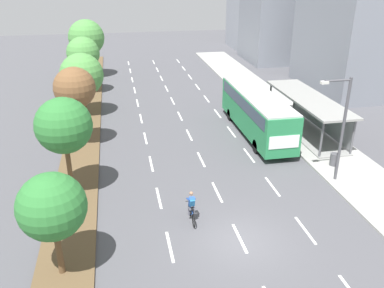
# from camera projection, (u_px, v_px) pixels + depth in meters

# --- Properties ---
(ground_plane) EXTENTS (140.00, 140.00, 0.00)m
(ground_plane) POSITION_uv_depth(u_px,v_px,m) (241.00, 241.00, 19.86)
(ground_plane) COLOR #4C4C51
(median_strip) EXTENTS (2.60, 52.00, 0.12)m
(median_strip) POSITION_uv_depth(u_px,v_px,m) (86.00, 116.00, 36.37)
(median_strip) COLOR brown
(median_strip) RESTS_ON ground
(sidewalk_right) EXTENTS (4.50, 52.00, 0.15)m
(sidewalk_right) POSITION_uv_depth(u_px,v_px,m) (271.00, 104.00, 39.41)
(sidewalk_right) COLOR #9E9E99
(sidewalk_right) RESTS_ON ground
(lane_divider_left) EXTENTS (0.14, 47.94, 0.01)m
(lane_divider_left) POSITION_uv_depth(u_px,v_px,m) (141.00, 119.00, 35.85)
(lane_divider_left) COLOR white
(lane_divider_left) RESTS_ON ground
(lane_divider_center) EXTENTS (0.14, 47.94, 0.01)m
(lane_divider_center) POSITION_uv_depth(u_px,v_px,m) (180.00, 116.00, 36.46)
(lane_divider_center) COLOR white
(lane_divider_center) RESTS_ON ground
(lane_divider_right) EXTENTS (0.14, 47.94, 0.01)m
(lane_divider_right) POSITION_uv_depth(u_px,v_px,m) (218.00, 114.00, 37.07)
(lane_divider_right) COLOR white
(lane_divider_right) RESTS_ON ground
(bus_shelter) EXTENTS (2.90, 10.56, 2.86)m
(bus_shelter) POSITION_uv_depth(u_px,v_px,m) (310.00, 111.00, 32.10)
(bus_shelter) COLOR gray
(bus_shelter) RESTS_ON sidewalk_right
(bus) EXTENTS (2.54, 11.29, 3.37)m
(bus) POSITION_uv_depth(u_px,v_px,m) (256.00, 109.00, 31.79)
(bus) COLOR #28844C
(bus) RESTS_ON ground
(cyclist) EXTENTS (0.46, 1.82, 1.71)m
(cyclist) POSITION_uv_depth(u_px,v_px,m) (192.00, 208.00, 21.15)
(cyclist) COLOR black
(cyclist) RESTS_ON ground
(median_tree_nearest) EXTENTS (2.84, 2.84, 4.77)m
(median_tree_nearest) POSITION_uv_depth(u_px,v_px,m) (52.00, 207.00, 16.37)
(median_tree_nearest) COLOR brown
(median_tree_nearest) RESTS_ON median_strip
(median_tree_second) EXTENTS (3.16, 3.16, 5.79)m
(median_tree_second) POSITION_uv_depth(u_px,v_px,m) (64.00, 126.00, 22.29)
(median_tree_second) COLOR brown
(median_tree_second) RESTS_ON median_strip
(median_tree_third) EXTENTS (2.95, 2.95, 5.87)m
(median_tree_third) POSITION_uv_depth(u_px,v_px,m) (75.00, 88.00, 28.52)
(median_tree_third) COLOR brown
(median_tree_third) RESTS_ON median_strip
(median_tree_fourth) EXTENTS (3.76, 3.76, 5.50)m
(median_tree_fourth) POSITION_uv_depth(u_px,v_px,m) (82.00, 75.00, 35.11)
(median_tree_fourth) COLOR brown
(median_tree_fourth) RESTS_ON median_strip
(median_tree_fifth) EXTENTS (3.33, 3.33, 5.81)m
(median_tree_fifth) POSITION_uv_depth(u_px,v_px,m) (83.00, 53.00, 41.15)
(median_tree_fifth) COLOR brown
(median_tree_fifth) RESTS_ON median_strip
(median_tree_farthest) EXTENTS (4.16, 4.16, 6.69)m
(median_tree_farthest) POSITION_uv_depth(u_px,v_px,m) (86.00, 38.00, 47.26)
(median_tree_farthest) COLOR brown
(median_tree_farthest) RESTS_ON median_strip
(streetlight) EXTENTS (1.91, 0.24, 6.50)m
(streetlight) POSITION_uv_depth(u_px,v_px,m) (341.00, 123.00, 23.84)
(streetlight) COLOR #4C4C51
(streetlight) RESTS_ON sidewalk_right
(trash_bin) EXTENTS (0.52, 0.52, 0.85)m
(trash_bin) POSITION_uv_depth(u_px,v_px,m) (334.00, 159.00, 26.97)
(trash_bin) COLOR #4C4C51
(trash_bin) RESTS_ON sidewalk_right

